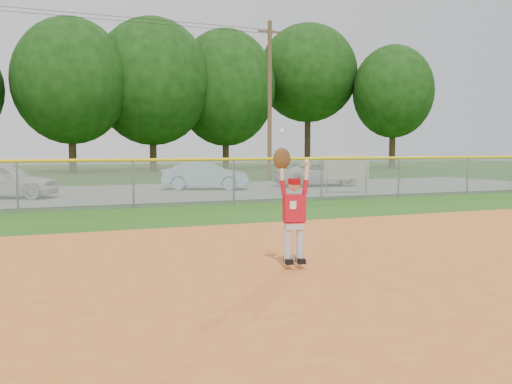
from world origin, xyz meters
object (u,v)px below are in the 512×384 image
Objects in this scene: sponsor_sign at (347,168)px; car_white_a at (4,180)px; car_blue at (206,175)px; ballplayer at (292,206)px; car_white_b at (317,174)px.

car_white_a is at bearing 166.42° from sponsor_sign.
car_blue is at bearing -59.41° from car_white_a.
car_blue is 1.85× the size of ballplayer.
car_white_a reaches higher than car_blue.
car_blue is (8.22, 1.41, -0.03)m from car_white_a.
car_blue is at bearing 95.05° from car_white_b.
ballplayer reaches higher than car_blue.
car_white_b is at bearing 60.10° from ballplayer.
car_white_a is 2.22× the size of sponsor_sign.
car_white_b is at bearing -62.84° from car_white_a.
sponsor_sign is 14.72m from ballplayer.
ballplayer is at bearing -143.28° from car_white_a.
ballplayer is (4.31, -15.15, 0.30)m from car_white_a.
car_blue is 5.69m from car_white_b.
car_blue is at bearing 135.18° from sponsor_sign.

